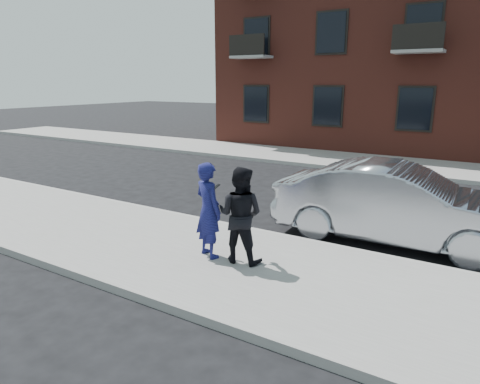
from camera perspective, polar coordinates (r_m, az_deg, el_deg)
The scene contains 8 objects.
ground at distance 7.83m, azimuth 3.10°, elevation -10.51°, with size 100.00×100.00×0.00m, color black.
near_sidewalk at distance 7.60m, azimuth 2.20°, elevation -10.69°, with size 50.00×3.50×0.15m, color gray.
near_curb at distance 9.09m, azimuth 7.81°, elevation -6.47°, with size 50.00×0.10×0.15m, color #999691.
far_sidewalk at distance 18.11m, azimuth 20.40°, elevation 3.33°, with size 50.00×3.50×0.15m, color gray.
far_curb at distance 16.38m, azimuth 19.12°, elevation 2.33°, with size 50.00×0.10×0.15m, color #999691.
silver_sedan at distance 9.47m, azimuth 20.24°, elevation -1.59°, with size 1.75×5.03×1.66m, color #999BA3.
man_hoodie at distance 7.82m, azimuth -4.24°, elevation -2.42°, with size 0.76×0.64×1.77m.
man_peacoat at distance 7.58m, azimuth 0.03°, elevation -3.07°, with size 0.92×0.76×1.74m.
Camera 1 is at (3.35, -6.25, 3.31)m, focal length 32.00 mm.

